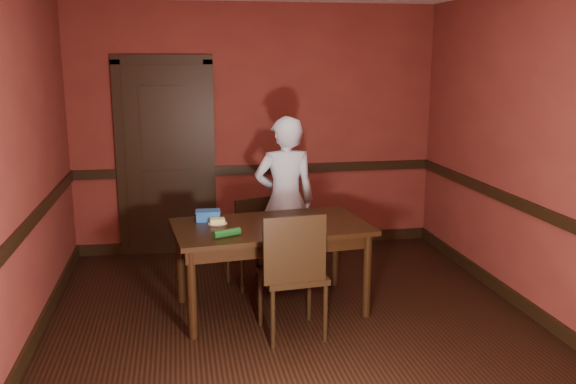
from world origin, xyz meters
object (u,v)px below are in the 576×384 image
object	(u,v)px
sandwich_plate	(286,224)
food_tub	(208,215)
chair_near	(292,272)
person	(285,201)
chair_far	(250,244)
cheese_saucer	(217,222)
dining_table	(271,267)
sauce_jar	(311,223)

from	to	relation	value
sandwich_plate	food_tub	distance (m)	0.70
chair_near	person	bearing A→B (deg)	-102.71
chair_far	food_tub	size ratio (longest dim) A/B	3.74
sandwich_plate	cheese_saucer	distance (m)	0.58
chair_near	person	xyz separation A→B (m)	(0.15, 1.15, 0.29)
dining_table	sandwich_plate	bearing A→B (deg)	-40.39
sauce_jar	food_tub	xyz separation A→B (m)	(-0.82, 0.38, 0.01)
dining_table	chair_far	distance (m)	0.62
chair_near	person	world-z (taller)	person
food_tub	chair_far	bearing A→B (deg)	45.86
sandwich_plate	dining_table	bearing A→B (deg)	145.83
dining_table	food_tub	xyz separation A→B (m)	(-0.51, 0.23, 0.42)
chair_far	sauce_jar	world-z (taller)	sauce_jar
chair_near	dining_table	bearing A→B (deg)	-85.41
sauce_jar	person	bearing A→B (deg)	95.01
chair_far	cheese_saucer	distance (m)	0.72
sauce_jar	cheese_saucer	size ratio (longest dim) A/B	0.48
person	cheese_saucer	xyz separation A→B (m)	(-0.68, -0.56, -0.02)
chair_far	food_tub	world-z (taller)	food_tub
chair_near	sauce_jar	bearing A→B (deg)	-128.08
person	sandwich_plate	distance (m)	0.74
cheese_saucer	person	bearing A→B (deg)	39.83
chair_far	food_tub	distance (m)	0.68
sandwich_plate	food_tub	xyz separation A→B (m)	(-0.63, 0.31, 0.03)
chair_far	cheese_saucer	size ratio (longest dim) A/B	5.02
cheese_saucer	food_tub	size ratio (longest dim) A/B	0.74
dining_table	sandwich_plate	size ratio (longest dim) A/B	6.35
sandwich_plate	sauce_jar	size ratio (longest dim) A/B	3.30
dining_table	sauce_jar	size ratio (longest dim) A/B	20.94
sandwich_plate	sauce_jar	distance (m)	0.21
dining_table	sauce_jar	bearing A→B (deg)	-33.39
dining_table	chair_far	xyz separation A→B (m)	(-0.11, 0.61, 0.03)
dining_table	cheese_saucer	xyz separation A→B (m)	(-0.44, 0.09, 0.40)
chair_far	dining_table	bearing A→B (deg)	-99.09
chair_near	sandwich_plate	world-z (taller)	chair_near
person	cheese_saucer	bearing A→B (deg)	37.95
chair_near	chair_far	bearing A→B (deg)	-85.17
chair_near	cheese_saucer	world-z (taller)	chair_near
sauce_jar	sandwich_plate	bearing A→B (deg)	157.76
food_tub	chair_near	bearing A→B (deg)	-48.49
sauce_jar	food_tub	world-z (taller)	food_tub
sandwich_plate	cheese_saucer	bearing A→B (deg)	163.08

